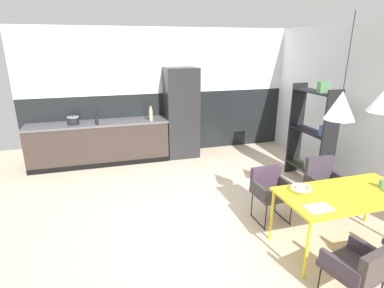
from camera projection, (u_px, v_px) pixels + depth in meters
ground_plane at (215, 231)px, 4.12m from camera, size 9.01×9.01×0.00m
back_wall_splashback_dark at (165, 123)px, 7.01m from camera, size 6.03×0.12×1.38m
back_wall_panel_upper at (163, 61)px, 6.58m from camera, size 6.03×0.12×1.38m
kitchen_counter at (100, 143)px, 6.37m from camera, size 2.84×0.63×0.89m
refrigerator_column at (181, 113)px, 6.67m from camera, size 0.69×0.60×1.96m
dining_table at (347, 197)px, 3.61m from camera, size 1.61×0.80×0.73m
armchair_corner_seat at (323, 179)px, 4.51m from camera, size 0.51×0.50×0.81m
armchair_near_window at (270, 186)px, 4.29m from camera, size 0.51×0.49×0.75m
armchair_head_of_table at (361, 266)px, 2.79m from camera, size 0.57×0.56×0.71m
fruit_bowl at (301, 188)px, 3.62m from camera, size 0.25×0.25×0.07m
open_book at (319, 208)px, 3.26m from camera, size 0.28×0.19×0.02m
mug_dark_espresso at (382, 184)px, 3.72m from camera, size 0.12×0.08×0.10m
cooking_pot at (73, 120)px, 6.06m from camera, size 0.23×0.23×0.18m
bottle_vinegar_dark at (97, 120)px, 6.02m from camera, size 0.06×0.06×0.24m
bottle_oil_tall at (151, 114)px, 6.33m from camera, size 0.08×0.08×0.31m
open_shelf_unit at (312, 133)px, 5.33m from camera, size 0.30×0.95×1.83m
pendant_lamp_over_table_near at (341, 106)px, 3.15m from camera, size 0.31×0.31×1.06m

